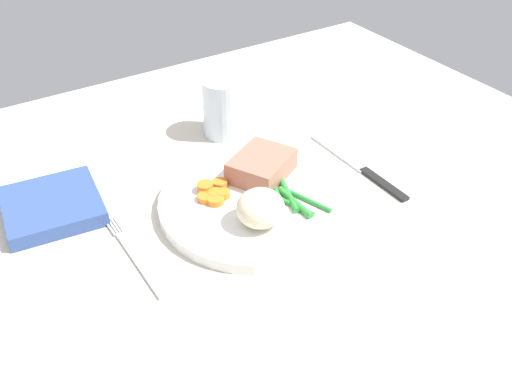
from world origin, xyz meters
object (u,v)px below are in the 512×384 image
at_px(knife, 359,167).
at_px(napkin, 52,206).
at_px(water_glass, 224,111).
at_px(meat_portion, 261,166).
at_px(dinner_plate, 256,203).
at_px(fork, 134,256).

bearing_deg(knife, napkin, 163.73).
bearing_deg(water_glass, knife, -59.01).
bearing_deg(meat_portion, dinner_plate, -130.60).
height_order(dinner_plate, water_glass, water_glass).
height_order(meat_portion, napkin, meat_portion).
distance_m(knife, napkin, 0.44).
height_order(dinner_plate, knife, dinner_plate).
height_order(dinner_plate, meat_portion, meat_portion).
xyz_separation_m(fork, knife, (0.36, -0.00, -0.00)).
bearing_deg(fork, water_glass, 39.59).
distance_m(knife, water_glass, 0.23).
relative_size(dinner_plate, napkin, 2.13).
distance_m(meat_portion, napkin, 0.29).
bearing_deg(napkin, water_glass, 10.79).
bearing_deg(napkin, meat_portion, -19.57).
distance_m(dinner_plate, napkin, 0.27).
bearing_deg(dinner_plate, meat_portion, 49.40).
xyz_separation_m(fork, water_glass, (0.24, 0.20, 0.04)).
height_order(fork, knife, knife).
relative_size(meat_portion, fork, 0.52).
bearing_deg(water_glass, dinner_plate, -107.94).
bearing_deg(knife, dinner_plate, -178.54).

